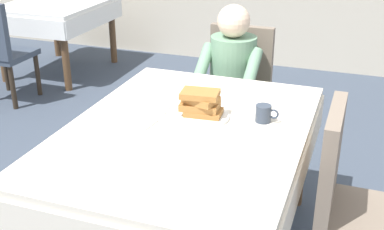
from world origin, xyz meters
name	(u,v)px	position (x,y,z in m)	size (l,w,h in m)	color
dining_table_main	(187,144)	(0.00, 0.00, 0.65)	(1.12, 1.52, 0.74)	silver
chair_diner	(237,86)	(-0.06, 1.17, 0.53)	(0.44, 0.45, 0.93)	#7A6B5B
diner_person	(231,74)	(-0.06, 1.01, 0.67)	(0.40, 0.43, 1.12)	gray
chair_right_side	(350,196)	(0.77, 0.00, 0.53)	(0.45, 0.44, 0.93)	#7A6B5B
plate_breakfast	(201,116)	(0.03, 0.13, 0.75)	(0.28, 0.28, 0.02)	white
breakfast_stack	(201,103)	(0.03, 0.13, 0.82)	(0.21, 0.16, 0.12)	#A36B33
cup_coffee	(264,113)	(0.33, 0.19, 0.78)	(0.11, 0.08, 0.08)	#333D4C
fork_left_of_plate	(164,113)	(-0.16, 0.11, 0.74)	(0.18, 0.01, 0.01)	silver
knife_right_of_plate	(237,124)	(0.22, 0.11, 0.74)	(0.20, 0.01, 0.01)	silver
spoon_near_edge	(175,148)	(0.03, -0.22, 0.74)	(0.15, 0.01, 0.01)	silver
napkin_folded	(137,122)	(-0.24, -0.03, 0.74)	(0.17, 0.12, 0.01)	white
background_table_far	(57,14)	(-2.30, 2.36, 0.62)	(0.92, 1.12, 0.74)	white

